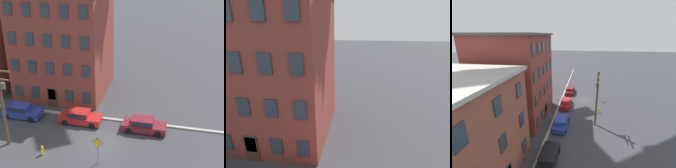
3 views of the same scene
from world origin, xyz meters
The scene contains 1 object.
apartment_midblock centered at (-7.44, 10.49, 6.53)m, with size 10.86×9.51×13.03m.
Camera 2 is at (0.60, -4.13, 10.46)m, focal length 28.00 mm.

